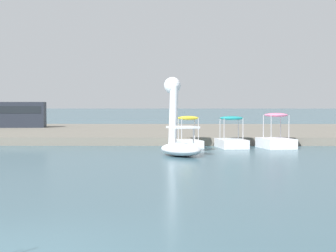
# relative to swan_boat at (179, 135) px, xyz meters

# --- Properties ---
(shore_bank_far) EXTENTS (139.65, 21.96, 0.42)m
(shore_bank_far) POSITION_rel_swan_boat_xyz_m (-2.62, 16.76, -0.64)
(shore_bank_far) COLOR #6B665B
(shore_bank_far) RESTS_ON ground_plane
(swan_boat) EXTENTS (2.30, 2.96, 3.28)m
(swan_boat) POSITION_rel_swan_boat_xyz_m (0.00, 0.00, 0.00)
(swan_boat) COLOR white
(swan_boat) RESTS_ON ground_plane
(pedal_boat_pink) EXTENTS (1.76, 2.40, 1.71)m
(pedal_boat_pink) POSITION_rel_swan_boat_xyz_m (4.77, 4.32, -0.37)
(pedal_boat_pink) COLOR white
(pedal_boat_pink) RESTS_ON ground_plane
(pedal_boat_teal) EXTENTS (1.55, 2.48, 1.55)m
(pedal_boat_teal) POSITION_rel_swan_boat_xyz_m (2.62, 4.54, -0.41)
(pedal_boat_teal) COLOR white
(pedal_boat_teal) RESTS_ON ground_plane
(pedal_boat_yellow) EXTENTS (1.51, 2.13, 1.55)m
(pedal_boat_yellow) POSITION_rel_swan_boat_xyz_m (0.51, 4.72, -0.41)
(pedal_boat_yellow) COLOR white
(pedal_boat_yellow) RESTS_ON ground_plane
(parked_van) EXTENTS (4.78, 2.25, 1.90)m
(parked_van) POSITION_rel_swan_boat_xyz_m (-12.16, 19.42, 0.60)
(parked_van) COLOR #1E232D
(parked_van) RESTS_ON shore_bank_far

